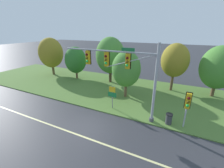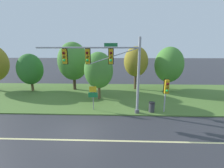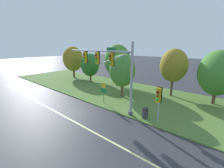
# 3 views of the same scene
# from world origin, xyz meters

# --- Properties ---
(ground_plane) EXTENTS (160.00, 160.00, 0.00)m
(ground_plane) POSITION_xyz_m (0.00, 0.00, 0.00)
(ground_plane) COLOR #333338
(lane_stripe) EXTENTS (36.00, 0.16, 0.01)m
(lane_stripe) POSITION_xyz_m (0.00, -1.20, 0.00)
(lane_stripe) COLOR beige
(lane_stripe) RESTS_ON ground
(grass_verge) EXTENTS (48.00, 11.50, 0.10)m
(grass_verge) POSITION_xyz_m (0.00, 8.25, 0.05)
(grass_verge) COLOR #517533
(grass_verge) RESTS_ON ground
(traffic_signal_mast) EXTENTS (8.83, 0.49, 6.62)m
(traffic_signal_mast) POSITION_xyz_m (1.67, 2.95, 4.54)
(traffic_signal_mast) COLOR #9EA0A5
(traffic_signal_mast) RESTS_ON grass_verge
(pedestrian_signal_near_kerb) EXTENTS (0.46, 0.55, 3.10)m
(pedestrian_signal_near_kerb) POSITION_xyz_m (6.97, 3.12, 2.34)
(pedestrian_signal_near_kerb) COLOR #9EA0A5
(pedestrian_signal_near_kerb) RESTS_ON grass_verge
(route_sign_post) EXTENTS (0.89, 0.08, 2.34)m
(route_sign_post) POSITION_xyz_m (0.40, 3.54, 1.60)
(route_sign_post) COLOR slate
(route_sign_post) RESTS_ON grass_verge
(tree_nearest_road) EXTENTS (3.95, 3.95, 6.22)m
(tree_nearest_road) POSITION_xyz_m (-14.07, 9.78, 3.84)
(tree_nearest_road) COLOR brown
(tree_nearest_road) RESTS_ON grass_verge
(tree_left_of_mast) EXTENTS (3.27, 3.27, 5.01)m
(tree_left_of_mast) POSITION_xyz_m (-8.97, 9.78, 3.06)
(tree_left_of_mast) COLOR brown
(tree_left_of_mast) RESTS_ON grass_verge
(tree_behind_signpost) EXTENTS (4.11, 4.11, 6.53)m
(tree_behind_signpost) POSITION_xyz_m (-3.36, 10.62, 4.05)
(tree_behind_signpost) COLOR #423021
(tree_behind_signpost) RESTS_ON grass_verge
(tree_mid_verge) EXTENTS (3.22, 3.22, 5.33)m
(tree_mid_verge) POSITION_xyz_m (0.59, 6.72, 3.41)
(tree_mid_verge) COLOR brown
(tree_mid_verge) RESTS_ON grass_verge
(tree_tall_centre) EXTENTS (3.31, 3.31, 5.98)m
(tree_tall_centre) POSITION_xyz_m (5.22, 11.15, 3.99)
(tree_tall_centre) COLOR brown
(tree_tall_centre) RESTS_ON grass_verge
(tree_right_far) EXTENTS (3.90, 3.90, 5.90)m
(tree_right_far) POSITION_xyz_m (9.82, 11.33, 3.55)
(tree_right_far) COLOR brown
(tree_right_far) RESTS_ON grass_verge
(trash_bin) EXTENTS (0.56, 0.56, 0.93)m
(trash_bin) POSITION_xyz_m (5.82, 3.22, 0.57)
(trash_bin) COLOR #38383D
(trash_bin) RESTS_ON grass_verge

